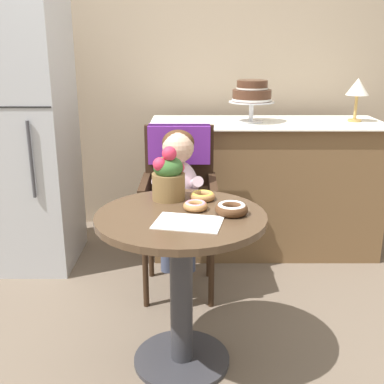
# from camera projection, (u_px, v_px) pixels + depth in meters

# --- Properties ---
(ground_plane) EXTENTS (8.00, 8.00, 0.00)m
(ground_plane) POSITION_uv_depth(u_px,v_px,m) (181.00, 361.00, 2.20)
(ground_plane) COLOR #6B5B4C
(back_wall) EXTENTS (4.80, 0.10, 2.70)m
(back_wall) POSITION_uv_depth(u_px,v_px,m) (185.00, 51.00, 3.56)
(back_wall) COLOR tan
(back_wall) RESTS_ON ground
(cafe_table) EXTENTS (0.72, 0.72, 0.72)m
(cafe_table) POSITION_uv_depth(u_px,v_px,m) (180.00, 260.00, 2.05)
(cafe_table) COLOR #4C3826
(cafe_table) RESTS_ON ground
(wicker_chair) EXTENTS (0.42, 0.45, 0.95)m
(wicker_chair) POSITION_uv_depth(u_px,v_px,m) (178.00, 182.00, 2.74)
(wicker_chair) COLOR #332114
(wicker_chair) RESTS_ON ground
(seated_child) EXTENTS (0.27, 0.32, 0.73)m
(seated_child) POSITION_uv_depth(u_px,v_px,m) (178.00, 183.00, 2.58)
(seated_child) COLOR silver
(seated_child) RESTS_ON ground
(paper_napkin) EXTENTS (0.30, 0.24, 0.00)m
(paper_napkin) POSITION_uv_depth(u_px,v_px,m) (188.00, 222.00, 1.89)
(paper_napkin) COLOR white
(paper_napkin) RESTS_ON cafe_table
(donut_front) EXTENTS (0.12, 0.12, 0.03)m
(donut_front) POSITION_uv_depth(u_px,v_px,m) (202.00, 196.00, 2.16)
(donut_front) COLOR #AD7542
(donut_front) RESTS_ON cafe_table
(donut_mid) EXTENTS (0.14, 0.14, 0.05)m
(donut_mid) POSITION_uv_depth(u_px,v_px,m) (231.00, 209.00, 1.97)
(donut_mid) COLOR #4C2D19
(donut_mid) RESTS_ON cafe_table
(donut_side) EXTENTS (0.11, 0.11, 0.03)m
(donut_side) POSITION_uv_depth(u_px,v_px,m) (195.00, 205.00, 2.03)
(donut_side) COLOR #AD7542
(donut_side) RESTS_ON cafe_table
(flower_vase) EXTENTS (0.15, 0.15, 0.25)m
(flower_vase) POSITION_uv_depth(u_px,v_px,m) (168.00, 176.00, 2.15)
(flower_vase) COLOR brown
(flower_vase) RESTS_ON cafe_table
(display_counter) EXTENTS (1.56, 0.62, 0.90)m
(display_counter) POSITION_uv_depth(u_px,v_px,m) (264.00, 186.00, 3.31)
(display_counter) COLOR brown
(display_counter) RESTS_ON ground
(tiered_cake_stand) EXTENTS (0.30, 0.30, 0.27)m
(tiered_cake_stand) POSITION_uv_depth(u_px,v_px,m) (251.00, 94.00, 3.12)
(tiered_cake_stand) COLOR silver
(tiered_cake_stand) RESTS_ON display_counter
(table_lamp) EXTENTS (0.15, 0.15, 0.28)m
(table_lamp) POSITION_uv_depth(u_px,v_px,m) (357.00, 89.00, 3.14)
(table_lamp) COLOR #B28C47
(table_lamp) RESTS_ON display_counter
(refrigerator) EXTENTS (0.64, 0.63, 1.70)m
(refrigerator) POSITION_uv_depth(u_px,v_px,m) (17.00, 135.00, 3.00)
(refrigerator) COLOR #B7BABF
(refrigerator) RESTS_ON ground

